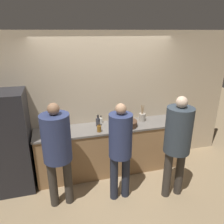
{
  "coord_description": "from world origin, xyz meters",
  "views": [
    {
      "loc": [
        -0.92,
        -3.22,
        2.59
      ],
      "look_at": [
        0.0,
        0.14,
        1.29
      ],
      "focal_mm": 35.0,
      "sensor_mm": 36.0,
      "label": 1
    }
  ],
  "objects_px": {
    "bottle_amber": "(99,128)",
    "bottle_dark": "(98,122)",
    "refrigerator": "(11,143)",
    "person_left": "(57,145)",
    "fruit_bowl": "(128,123)",
    "bottle_clear": "(101,120)",
    "person_center": "(120,145)",
    "person_right": "(178,138)",
    "cup_red": "(63,125)",
    "utensil_crock": "(142,117)"
  },
  "relations": [
    {
      "from": "bottle_dark",
      "to": "person_right",
      "type": "bearing_deg",
      "value": -44.5
    },
    {
      "from": "person_left",
      "to": "cup_red",
      "type": "height_order",
      "value": "person_left"
    },
    {
      "from": "person_left",
      "to": "person_center",
      "type": "distance_m",
      "value": 0.93
    },
    {
      "from": "fruit_bowl",
      "to": "bottle_clear",
      "type": "height_order",
      "value": "fruit_bowl"
    },
    {
      "from": "bottle_dark",
      "to": "person_center",
      "type": "bearing_deg",
      "value": -78.7
    },
    {
      "from": "utensil_crock",
      "to": "person_center",
      "type": "bearing_deg",
      "value": -129.78
    },
    {
      "from": "fruit_bowl",
      "to": "utensil_crock",
      "type": "bearing_deg",
      "value": 26.01
    },
    {
      "from": "person_left",
      "to": "bottle_dark",
      "type": "distance_m",
      "value": 1.06
    },
    {
      "from": "refrigerator",
      "to": "person_right",
      "type": "distance_m",
      "value": 2.68
    },
    {
      "from": "person_right",
      "to": "person_center",
      "type": "bearing_deg",
      "value": 168.74
    },
    {
      "from": "person_right",
      "to": "utensil_crock",
      "type": "xyz_separation_m",
      "value": [
        -0.15,
        1.02,
        -0.04
      ]
    },
    {
      "from": "refrigerator",
      "to": "person_center",
      "type": "xyz_separation_m",
      "value": [
        1.65,
        -0.73,
        0.11
      ]
    },
    {
      "from": "person_center",
      "to": "utensil_crock",
      "type": "xyz_separation_m",
      "value": [
        0.71,
        0.85,
        0.05
      ]
    },
    {
      "from": "bottle_clear",
      "to": "bottle_dark",
      "type": "bearing_deg",
      "value": -123.67
    },
    {
      "from": "refrigerator",
      "to": "bottle_amber",
      "type": "xyz_separation_m",
      "value": [
        1.45,
        -0.14,
        0.14
      ]
    },
    {
      "from": "refrigerator",
      "to": "person_right",
      "type": "xyz_separation_m",
      "value": [
        2.52,
        -0.9,
        0.19
      ]
    },
    {
      "from": "bottle_dark",
      "to": "bottle_amber",
      "type": "bearing_deg",
      "value": -97.5
    },
    {
      "from": "refrigerator",
      "to": "person_center",
      "type": "bearing_deg",
      "value": -23.83
    },
    {
      "from": "refrigerator",
      "to": "bottle_clear",
      "type": "xyz_separation_m",
      "value": [
        1.57,
        0.23,
        0.13
      ]
    },
    {
      "from": "fruit_bowl",
      "to": "utensil_crock",
      "type": "relative_size",
      "value": 1.09
    },
    {
      "from": "bottle_amber",
      "to": "bottle_dark",
      "type": "xyz_separation_m",
      "value": [
        0.03,
        0.25,
        0.02
      ]
    },
    {
      "from": "person_left",
      "to": "bottle_dark",
      "type": "xyz_separation_m",
      "value": [
        0.76,
        0.74,
        -0.02
      ]
    },
    {
      "from": "person_right",
      "to": "bottle_amber",
      "type": "xyz_separation_m",
      "value": [
        -1.06,
        0.76,
        -0.05
      ]
    },
    {
      "from": "bottle_clear",
      "to": "person_right",
      "type": "bearing_deg",
      "value": -50.21
    },
    {
      "from": "person_center",
      "to": "cup_red",
      "type": "xyz_separation_m",
      "value": [
        -0.79,
        0.93,
        0.02
      ]
    },
    {
      "from": "fruit_bowl",
      "to": "cup_red",
      "type": "distance_m",
      "value": 1.17
    },
    {
      "from": "fruit_bowl",
      "to": "bottle_amber",
      "type": "relative_size",
      "value": 2.21
    },
    {
      "from": "bottle_clear",
      "to": "bottle_dark",
      "type": "xyz_separation_m",
      "value": [
        -0.08,
        -0.12,
        0.03
      ]
    },
    {
      "from": "bottle_dark",
      "to": "cup_red",
      "type": "relative_size",
      "value": 2.05
    },
    {
      "from": "utensil_crock",
      "to": "cup_red",
      "type": "xyz_separation_m",
      "value": [
        -1.5,
        0.08,
        -0.03
      ]
    },
    {
      "from": "person_right",
      "to": "bottle_clear",
      "type": "xyz_separation_m",
      "value": [
        -0.95,
        1.14,
        -0.06
      ]
    },
    {
      "from": "person_right",
      "to": "bottle_amber",
      "type": "bearing_deg",
      "value": 144.27
    },
    {
      "from": "bottle_clear",
      "to": "person_center",
      "type": "bearing_deg",
      "value": -84.98
    },
    {
      "from": "person_center",
      "to": "utensil_crock",
      "type": "distance_m",
      "value": 1.11
    },
    {
      "from": "fruit_bowl",
      "to": "bottle_amber",
      "type": "height_order",
      "value": "bottle_amber"
    },
    {
      "from": "person_right",
      "to": "cup_red",
      "type": "distance_m",
      "value": 1.98
    },
    {
      "from": "utensil_crock",
      "to": "cup_red",
      "type": "bearing_deg",
      "value": 176.95
    },
    {
      "from": "utensil_crock",
      "to": "person_right",
      "type": "bearing_deg",
      "value": -81.56
    },
    {
      "from": "refrigerator",
      "to": "person_left",
      "type": "distance_m",
      "value": 0.98
    },
    {
      "from": "person_center",
      "to": "person_right",
      "type": "relative_size",
      "value": 0.95
    },
    {
      "from": "bottle_dark",
      "to": "bottle_clear",
      "type": "bearing_deg",
      "value": 56.33
    },
    {
      "from": "utensil_crock",
      "to": "bottle_clear",
      "type": "height_order",
      "value": "utensil_crock"
    },
    {
      "from": "bottle_amber",
      "to": "bottle_dark",
      "type": "distance_m",
      "value": 0.25
    },
    {
      "from": "bottle_dark",
      "to": "fruit_bowl",
      "type": "bearing_deg",
      "value": -17.15
    },
    {
      "from": "refrigerator",
      "to": "person_right",
      "type": "height_order",
      "value": "refrigerator"
    },
    {
      "from": "person_center",
      "to": "bottle_dark",
      "type": "relative_size",
      "value": 7.68
    },
    {
      "from": "person_center",
      "to": "person_right",
      "type": "xyz_separation_m",
      "value": [
        0.86,
        -0.17,
        0.08
      ]
    },
    {
      "from": "fruit_bowl",
      "to": "utensil_crock",
      "type": "distance_m",
      "value": 0.4
    },
    {
      "from": "person_right",
      "to": "bottle_clear",
      "type": "height_order",
      "value": "person_right"
    },
    {
      "from": "refrigerator",
      "to": "fruit_bowl",
      "type": "xyz_separation_m",
      "value": [
        2.01,
        -0.05,
        0.13
      ]
    }
  ]
}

